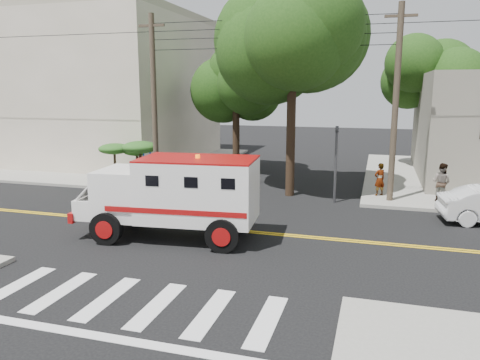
% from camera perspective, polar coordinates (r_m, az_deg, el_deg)
% --- Properties ---
extents(ground, '(100.00, 100.00, 0.00)m').
position_cam_1_polar(ground, '(17.98, -2.52, -6.01)').
color(ground, black).
rests_on(ground, ground).
extents(sidewalk_nw, '(17.00, 17.00, 0.15)m').
position_cam_1_polar(sidewalk_nw, '(35.74, -16.08, 2.26)').
color(sidewalk_nw, gray).
rests_on(sidewalk_nw, ground).
extents(building_left, '(16.00, 14.00, 10.00)m').
position_cam_1_polar(building_left, '(37.71, -17.86, 10.35)').
color(building_left, '#BBB099').
rests_on(building_left, sidewalk_nw).
extents(utility_pole_left, '(0.28, 0.28, 9.00)m').
position_cam_1_polar(utility_pole_left, '(24.93, -10.41, 9.10)').
color(utility_pole_left, '#382D23').
rests_on(utility_pole_left, ground).
extents(utility_pole_right, '(0.28, 0.28, 9.00)m').
position_cam_1_polar(utility_pole_right, '(22.46, 18.42, 8.52)').
color(utility_pole_right, '#382D23').
rests_on(utility_pole_right, ground).
extents(tree_main, '(6.08, 5.70, 9.85)m').
position_cam_1_polar(tree_main, '(22.83, 7.42, 15.81)').
color(tree_main, black).
rests_on(tree_main, ground).
extents(tree_left, '(4.48, 4.20, 7.70)m').
position_cam_1_polar(tree_left, '(29.23, -0.01, 11.95)').
color(tree_left, black).
rests_on(tree_left, ground).
extents(tree_right, '(4.80, 4.50, 8.20)m').
position_cam_1_polar(tree_right, '(32.18, 22.73, 11.68)').
color(tree_right, black).
rests_on(tree_right, ground).
extents(traffic_signal, '(0.15, 0.18, 3.60)m').
position_cam_1_polar(traffic_signal, '(22.12, 11.62, 2.91)').
color(traffic_signal, '#3F3F42').
rests_on(traffic_signal, ground).
extents(accessibility_sign, '(0.45, 0.10, 2.02)m').
position_cam_1_polar(accessibility_sign, '(25.64, -11.19, 2.08)').
color(accessibility_sign, '#3F3F42').
rests_on(accessibility_sign, ground).
extents(palm_planter, '(3.52, 2.63, 2.36)m').
position_cam_1_polar(palm_planter, '(26.58, -13.13, 2.92)').
color(palm_planter, '#1E3314').
rests_on(palm_planter, sidewalk_nw).
extents(armored_truck, '(6.62, 3.10, 2.93)m').
position_cam_1_polar(armored_truck, '(16.69, -7.85, -1.53)').
color(armored_truck, white).
rests_on(armored_truck, ground).
extents(pedestrian_a, '(0.69, 0.66, 1.60)m').
position_cam_1_polar(pedestrian_a, '(23.71, 16.66, 0.08)').
color(pedestrian_a, gray).
rests_on(pedestrian_a, sidewalk_ne).
extents(pedestrian_b, '(1.10, 1.05, 1.79)m').
position_cam_1_polar(pedestrian_b, '(23.41, 23.34, -0.26)').
color(pedestrian_b, gray).
rests_on(pedestrian_b, sidewalk_ne).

